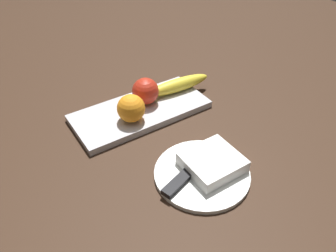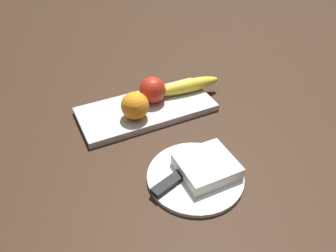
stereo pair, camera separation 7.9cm
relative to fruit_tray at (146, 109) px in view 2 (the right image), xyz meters
name	(u,v)px [view 2 (the right image)]	position (x,y,z in m)	size (l,w,h in m)	color
ground_plane	(152,104)	(0.03, 0.03, -0.01)	(2.40, 2.40, 0.00)	#352215
fruit_tray	(146,109)	(0.00, 0.00, 0.00)	(0.36, 0.16, 0.02)	#BCBBC0
apple	(154,90)	(0.03, 0.02, 0.05)	(0.07, 0.07, 0.07)	#B62918
banana	(187,86)	(0.13, 0.02, 0.03)	(0.20, 0.04, 0.04)	yellow
orange_near_apple	(135,106)	(-0.04, -0.03, 0.04)	(0.07, 0.07, 0.07)	orange
dinner_plate	(195,177)	(0.00, -0.27, 0.00)	(0.21, 0.21, 0.01)	white
folded_napkin	(206,166)	(0.03, -0.27, 0.02)	(0.12, 0.11, 0.03)	white
knife	(175,179)	(-0.05, -0.26, 0.01)	(0.18, 0.08, 0.01)	silver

